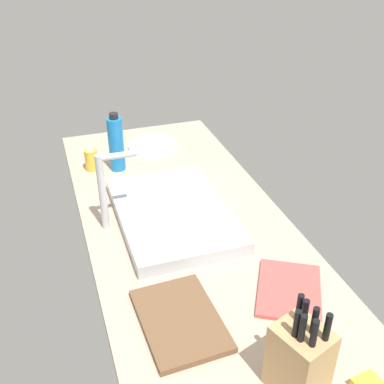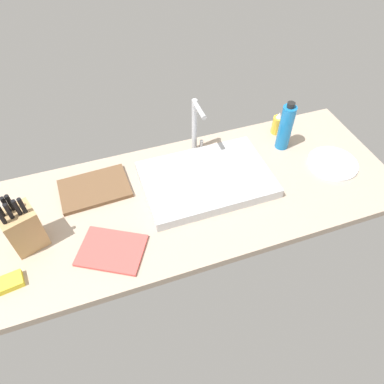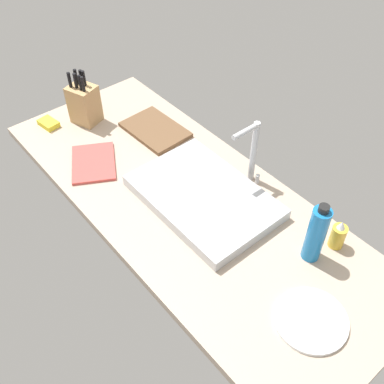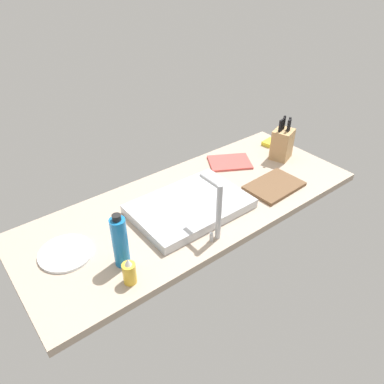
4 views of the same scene
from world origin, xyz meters
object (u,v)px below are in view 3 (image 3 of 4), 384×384
(dish_sponge, at_px, (49,123))
(soap_bottle, at_px, (338,236))
(sink_basin, at_px, (204,197))
(water_bottle, at_px, (316,234))
(dinner_plate, at_px, (311,320))
(cutting_board, at_px, (155,130))
(knife_block, at_px, (84,103))
(dish_towel, at_px, (93,163))
(faucet, at_px, (252,149))

(dish_sponge, bearing_deg, soap_bottle, 19.29)
(sink_basin, relative_size, water_bottle, 2.22)
(water_bottle, bearing_deg, dinner_plate, -49.73)
(sink_basin, distance_m, dinner_plate, 0.58)
(cutting_board, height_order, soap_bottle, soap_bottle)
(water_bottle, xyz_separation_m, dinner_plate, (0.16, -0.18, -0.11))
(cutting_board, height_order, dish_sponge, dish_sponge)
(sink_basin, bearing_deg, dish_sponge, -164.27)
(knife_block, height_order, water_bottle, same)
(water_bottle, relative_size, dinner_plate, 1.09)
(cutting_board, xyz_separation_m, dish_sponge, (-0.34, -0.34, 0.00))
(sink_basin, distance_m, knife_block, 0.72)
(dinner_plate, bearing_deg, sink_basin, 172.26)
(sink_basin, height_order, water_bottle, water_bottle)
(dish_sponge, bearing_deg, dish_towel, 2.99)
(cutting_board, height_order, dinner_plate, cutting_board)
(dish_towel, height_order, dish_sponge, dish_sponge)
(sink_basin, height_order, cutting_board, sink_basin)
(faucet, height_order, dish_towel, faucet)
(dinner_plate, bearing_deg, dish_sponge, -173.93)
(sink_basin, distance_m, water_bottle, 0.44)
(faucet, bearing_deg, dish_sponge, -152.07)
(knife_block, height_order, cutting_board, knife_block)
(cutting_board, bearing_deg, water_bottle, -0.46)
(dish_towel, relative_size, dish_sponge, 2.54)
(knife_block, bearing_deg, faucet, 1.48)
(faucet, xyz_separation_m, knife_block, (-0.74, -0.28, -0.06))
(faucet, height_order, dinner_plate, faucet)
(dinner_plate, relative_size, dish_towel, 0.96)
(soap_bottle, xyz_separation_m, dinner_plate, (0.13, -0.29, -0.04))
(soap_bottle, bearing_deg, sink_basin, -154.71)
(knife_block, distance_m, soap_bottle, 1.19)
(soap_bottle, bearing_deg, knife_block, -166.37)
(dish_sponge, bearing_deg, dinner_plate, 6.07)
(dish_towel, bearing_deg, cutting_board, 92.10)
(cutting_board, relative_size, dish_sponge, 3.11)
(soap_bottle, relative_size, dish_towel, 0.50)
(dish_sponge, bearing_deg, sink_basin, 15.73)
(sink_basin, xyz_separation_m, water_bottle, (0.41, 0.11, 0.09))
(knife_block, bearing_deg, sink_basin, -13.62)
(faucet, height_order, water_bottle, faucet)
(knife_block, relative_size, soap_bottle, 2.08)
(faucet, distance_m, dish_sponge, 0.93)
(knife_block, xyz_separation_m, dish_sponge, (-0.08, -0.15, -0.08))
(dish_towel, bearing_deg, knife_block, 154.09)
(sink_basin, bearing_deg, knife_block, -174.25)
(sink_basin, relative_size, dinner_plate, 2.42)
(sink_basin, xyz_separation_m, dish_towel, (-0.44, -0.20, -0.02))
(sink_basin, relative_size, knife_block, 2.21)
(faucet, distance_m, knife_block, 0.79)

